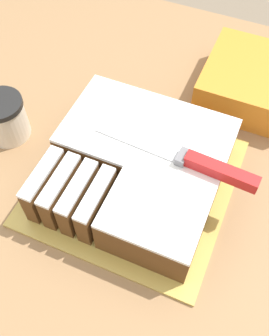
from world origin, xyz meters
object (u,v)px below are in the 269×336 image
storage_box (252,82)px  knife (202,165)px  cake_board (135,181)px  cake (139,166)px  coffee_cup (5,118)px

storage_box → knife: bearing=-95.1°
cake_board → knife: size_ratio=1.20×
knife → storage_box: bearing=-91.4°
cake → knife: size_ratio=1.02×
cake → coffee_cup: 0.29m
knife → coffee_cup: knife is taller
cake → coffee_cup: size_ratio=3.32×
cake_board → coffee_cup: coffee_cup is taller
knife → coffee_cup: (-0.40, -0.01, -0.05)m
cake_board → cake: 0.05m
coffee_cup → storage_box: size_ratio=0.42×
cake → coffee_cup: bearing=179.3°
cake → storage_box: 0.34m
knife → cake_board: bearing=13.0°
knife → storage_box: size_ratio=1.38×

